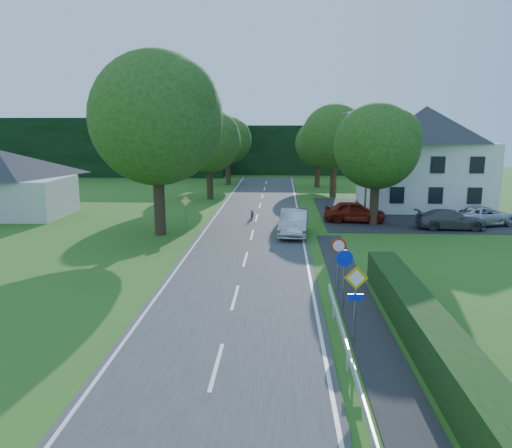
# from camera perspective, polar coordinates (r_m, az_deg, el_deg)

# --- Properties ---
(road) EXTENTS (7.00, 80.00, 0.04)m
(road) POSITION_cam_1_polar(r_m,az_deg,el_deg) (28.47, -0.93, -3.01)
(road) COLOR #373739
(road) RESTS_ON ground
(parking_pad) EXTENTS (14.00, 16.00, 0.04)m
(parking_pad) POSITION_cam_1_polar(r_m,az_deg,el_deg) (42.36, 16.72, 1.24)
(parking_pad) COLOR #242527
(parking_pad) RESTS_ON ground
(line_edge_left) EXTENTS (0.12, 80.00, 0.01)m
(line_edge_left) POSITION_cam_1_polar(r_m,az_deg,el_deg) (28.85, -7.39, -2.85)
(line_edge_left) COLOR white
(line_edge_left) RESTS_ON road
(line_edge_right) EXTENTS (0.12, 80.00, 0.01)m
(line_edge_right) POSITION_cam_1_polar(r_m,az_deg,el_deg) (28.43, 5.63, -3.02)
(line_edge_right) COLOR white
(line_edge_right) RESTS_ON road
(line_centre) EXTENTS (0.12, 80.00, 0.01)m
(line_centre) POSITION_cam_1_polar(r_m,az_deg,el_deg) (28.46, -0.93, -2.96)
(line_centre) COLOR white
(line_centre) RESTS_ON road
(tree_main) EXTENTS (9.40, 9.40, 11.64)m
(tree_main) POSITION_cam_1_polar(r_m,az_deg,el_deg) (32.52, -11.22, 8.91)
(tree_main) COLOR #204514
(tree_main) RESTS_ON ground
(tree_left_far) EXTENTS (7.00, 7.00, 8.58)m
(tree_left_far) POSITION_cam_1_polar(r_m,az_deg,el_deg) (48.10, -5.35, 7.93)
(tree_left_far) COLOR #204514
(tree_left_far) RESTS_ON ground
(tree_right_far) EXTENTS (7.40, 7.40, 9.09)m
(tree_right_far) POSITION_cam_1_polar(r_m,az_deg,el_deg) (49.86, 8.91, 8.25)
(tree_right_far) COLOR #204514
(tree_right_far) RESTS_ON ground
(tree_left_back) EXTENTS (6.60, 6.60, 8.07)m
(tree_left_back) POSITION_cam_1_polar(r_m,az_deg,el_deg) (59.94, -3.23, 8.36)
(tree_left_back) COLOR #204514
(tree_left_back) RESTS_ON ground
(tree_right_back) EXTENTS (6.20, 6.20, 7.56)m
(tree_right_back) POSITION_cam_1_polar(r_m,az_deg,el_deg) (57.77, 7.08, 7.93)
(tree_right_back) COLOR #204514
(tree_right_back) RESTS_ON ground
(tree_right_mid) EXTENTS (7.00, 7.00, 8.58)m
(tree_right_mid) POSITION_cam_1_polar(r_m,az_deg,el_deg) (36.25, 13.54, 6.60)
(tree_right_mid) COLOR #204514
(tree_right_mid) RESTS_ON ground
(treeline_left) EXTENTS (44.00, 6.00, 8.00)m
(treeline_left) POSITION_cam_1_polar(r_m,az_deg,el_deg) (75.73, -20.54, 8.24)
(treeline_left) COLOR black
(treeline_left) RESTS_ON ground
(treeline_right) EXTENTS (30.00, 5.00, 7.00)m
(treeline_right) POSITION_cam_1_polar(r_m,az_deg,el_deg) (73.87, 7.75, 8.40)
(treeline_right) COLOR black
(treeline_right) RESTS_ON ground
(bungalow_left) EXTENTS (11.00, 6.50, 5.20)m
(bungalow_left) POSITION_cam_1_polar(r_m,az_deg,el_deg) (43.64, -27.26, 4.32)
(bungalow_left) COLOR beige
(bungalow_left) RESTS_ON ground
(house_white) EXTENTS (10.60, 8.40, 8.60)m
(house_white) POSITION_cam_1_polar(r_m,az_deg,el_deg) (45.27, 18.61, 7.34)
(house_white) COLOR silver
(house_white) RESTS_ON ground
(streetlight) EXTENTS (2.03, 0.18, 8.00)m
(streetlight) POSITION_cam_1_polar(r_m,az_deg,el_deg) (38.13, 12.36, 7.13)
(streetlight) COLOR slate
(streetlight) RESTS_ON ground
(sign_priority_right) EXTENTS (0.78, 0.09, 2.59)m
(sign_priority_right) POSITION_cam_1_polar(r_m,az_deg,el_deg) (16.55, 11.34, -7.39)
(sign_priority_right) COLOR slate
(sign_priority_right) RESTS_ON ground
(sign_roundabout) EXTENTS (0.64, 0.08, 2.37)m
(sign_roundabout) POSITION_cam_1_polar(r_m,az_deg,el_deg) (19.42, 10.05, -4.92)
(sign_roundabout) COLOR slate
(sign_roundabout) RESTS_ON ground
(sign_speed_limit) EXTENTS (0.64, 0.11, 2.37)m
(sign_speed_limit) POSITION_cam_1_polar(r_m,az_deg,el_deg) (21.31, 9.41, -3.19)
(sign_speed_limit) COLOR slate
(sign_speed_limit) RESTS_ON ground
(sign_priority_left) EXTENTS (0.78, 0.09, 2.44)m
(sign_priority_left) POSITION_cam_1_polar(r_m,az_deg,el_deg) (33.55, -8.06, 2.03)
(sign_priority_left) COLOR slate
(sign_priority_left) RESTS_ON ground
(moving_car) EXTENTS (2.11, 5.06, 1.63)m
(moving_car) POSITION_cam_1_polar(r_m,az_deg,el_deg) (32.28, 4.34, 0.18)
(moving_car) COLOR silver
(moving_car) RESTS_ON road
(motorcycle) EXTENTS (0.58, 1.65, 0.86)m
(motorcycle) POSITION_cam_1_polar(r_m,az_deg,el_deg) (37.76, -0.42, 1.24)
(motorcycle) COLOR black
(motorcycle) RESTS_ON road
(parked_car_red) EXTENTS (4.61, 2.19, 1.52)m
(parked_car_red) POSITION_cam_1_polar(r_m,az_deg,el_deg) (37.21, 11.19, 1.39)
(parked_car_red) COLOR maroon
(parked_car_red) RESTS_ON parking_pad
(parked_car_silver_a) EXTENTS (4.41, 2.21, 1.39)m
(parked_car_silver_a) POSITION_cam_1_polar(r_m,az_deg,el_deg) (45.96, 14.82, 3.00)
(parked_car_silver_a) COLOR #ADADB2
(parked_car_silver_a) RESTS_ON parking_pad
(parked_car_grey) EXTENTS (4.62, 1.96, 1.33)m
(parked_car_grey) POSITION_cam_1_polar(r_m,az_deg,el_deg) (36.49, 21.32, 0.49)
(parked_car_grey) COLOR #4E4D52
(parked_car_grey) RESTS_ON parking_pad
(parked_car_silver_b) EXTENTS (5.40, 3.74, 1.37)m
(parked_car_silver_b) POSITION_cam_1_polar(r_m,az_deg,el_deg) (38.83, 24.55, 0.88)
(parked_car_silver_b) COLOR silver
(parked_car_silver_b) RESTS_ON parking_pad
(parasol) EXTENTS (2.49, 2.53, 2.11)m
(parasol) POSITION_cam_1_polar(r_m,az_deg,el_deg) (41.48, 14.03, 2.68)
(parasol) COLOR #B00E26
(parasol) RESTS_ON parking_pad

